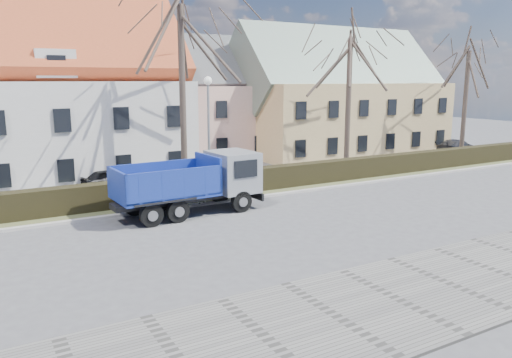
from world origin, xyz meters
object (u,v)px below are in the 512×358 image
dump_truck (184,184)px  parked_car_a (110,178)px  cart_frame (199,200)px  parked_car_b (456,147)px  streetlight (209,135)px

dump_truck → parked_car_a: (-1.66, 7.73, -0.86)m
cart_frame → parked_car_a: parked_car_a is taller
parked_car_a → parked_car_b: 28.96m
streetlight → cart_frame: (-1.73, -2.46, -2.97)m
parked_car_b → parked_car_a: bearing=75.3°
cart_frame → dump_truck: bearing=-137.0°
parked_car_a → dump_truck: bearing=-179.9°
streetlight → cart_frame: size_ratio=9.70×
cart_frame → parked_car_b: bearing=11.7°
streetlight → parked_car_a: size_ratio=1.87×
streetlight → parked_car_a: (-4.59, 4.15, -2.68)m
cart_frame → parked_car_b: size_ratio=0.15×
dump_truck → parked_car_a: bearing=98.9°
streetlight → parked_car_b: streetlight is taller
streetlight → cart_frame: bearing=-125.1°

